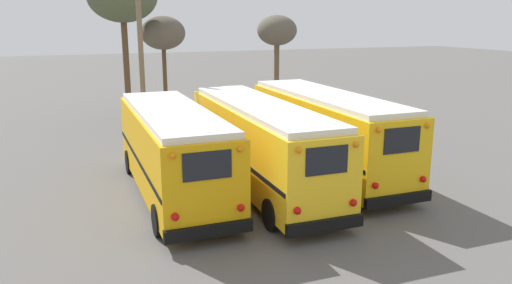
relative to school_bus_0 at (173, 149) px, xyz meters
name	(u,v)px	position (x,y,z in m)	size (l,w,h in m)	color
ground_plane	(255,183)	(3.23, 0.17, -1.73)	(160.00, 160.00, 0.00)	#5B5956
school_bus_0	(173,149)	(0.00, 0.00, 0.00)	(2.78, 9.44, 3.19)	#E5A00C
school_bus_1	(259,142)	(3.23, -0.27, 0.03)	(2.75, 10.70, 3.24)	yellow
school_bus_2	(325,130)	(6.46, 0.41, 0.07)	(2.78, 10.20, 3.33)	yellow
utility_pole	(141,54)	(0.51, 8.82, 2.81)	(1.80, 0.26, 8.71)	#75604C
bare_tree_0	(163,34)	(2.88, 14.53, 3.62)	(2.76, 2.76, 6.45)	brown
bare_tree_2	(277,32)	(10.00, 13.04, 3.68)	(2.58, 2.58, 6.52)	brown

